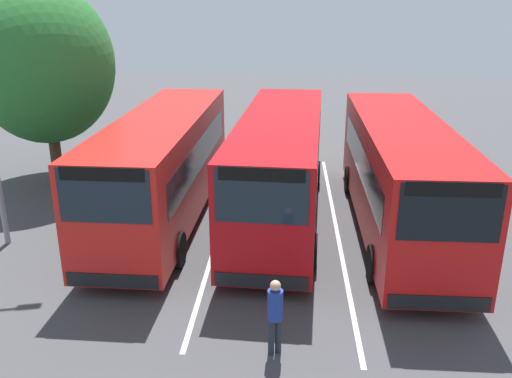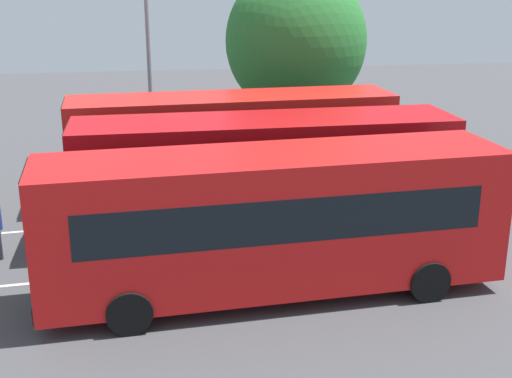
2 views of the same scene
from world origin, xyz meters
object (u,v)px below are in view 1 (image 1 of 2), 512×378
(bus_far_left, at_px, (164,164))
(depot_tree, at_px, (44,64))
(bus_center_right, at_px, (401,173))
(bus_center_left, at_px, (280,164))
(pedestrian, at_px, (275,311))

(bus_far_left, xyz_separation_m, depot_tree, (-3.35, -5.50, 2.70))
(bus_far_left, bearing_deg, depot_tree, -124.05)
(bus_center_right, xyz_separation_m, depot_tree, (-3.36, -13.00, 2.70))
(bus_center_left, relative_size, depot_tree, 1.41)
(bus_far_left, relative_size, bus_center_left, 1.01)
(bus_center_left, xyz_separation_m, pedestrian, (7.25, 0.58, -0.88))
(depot_tree, bearing_deg, bus_center_right, 75.53)
(depot_tree, bearing_deg, bus_center_left, 72.58)
(bus_far_left, xyz_separation_m, bus_center_left, (-0.45, 3.74, 0.00))
(pedestrian, height_order, depot_tree, depot_tree)
(bus_center_right, relative_size, pedestrian, 6.37)
(bus_far_left, relative_size, bus_center_right, 1.00)
(bus_far_left, bearing_deg, bus_center_right, 87.29)
(bus_center_left, bearing_deg, bus_center_right, 82.47)
(pedestrian, bearing_deg, depot_tree, 14.58)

